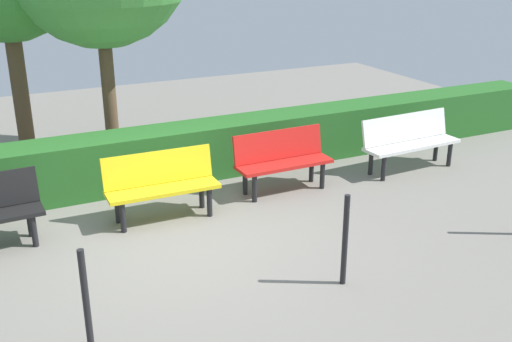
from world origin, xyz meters
TOP-DOWN VIEW (x-y plane):
  - ground_plane at (0.00, 0.00)m, footprint 17.34×17.34m
  - bench_white at (-4.07, -0.69)m, footprint 1.66×0.54m
  - bench_red at (-1.88, -0.80)m, footprint 1.40×0.47m
  - bench_yellow at (-0.04, -0.64)m, footprint 1.44×0.49m
  - hedge_row at (-0.93, -1.86)m, footprint 13.34×0.69m
  - railing_post_mid at (-1.23, 1.76)m, footprint 0.06×0.06m
  - railing_post_far at (1.37, 1.76)m, footprint 0.06×0.06m

SIDE VIEW (x-z plane):
  - ground_plane at x=0.00m, z-range 0.00..0.00m
  - hedge_row at x=-0.93m, z-range 0.00..0.80m
  - bench_red at x=-1.88m, z-range 0.05..0.91m
  - bench_yellow at x=-0.04m, z-range 0.05..0.91m
  - bench_white at x=-4.07m, z-range 0.05..0.91m
  - railing_post_mid at x=-1.23m, z-range 0.00..1.00m
  - railing_post_far at x=1.37m, z-range 0.00..1.00m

